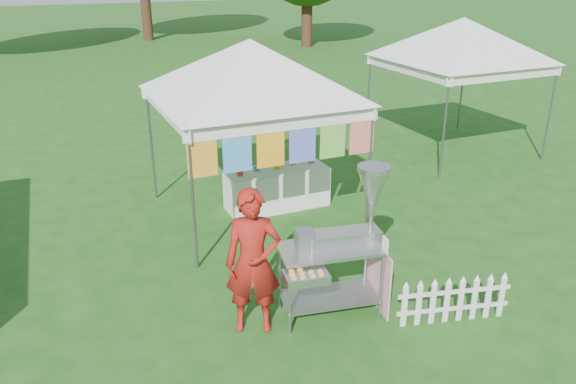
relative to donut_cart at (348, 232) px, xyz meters
name	(u,v)px	position (x,y,z in m)	size (l,w,h in m)	color
ground	(355,321)	(0.03, -0.23, -1.13)	(120.00, 120.00, 0.00)	#1F4D16
canopy_main	(250,39)	(0.03, 3.27, 1.86)	(4.24, 4.24, 3.45)	#59595E
canopy_right	(464,18)	(5.53, 4.77, 1.86)	(4.24, 4.24, 3.45)	#59595E
donut_cart	(348,232)	(0.00, 0.00, 0.00)	(1.50, 0.93, 1.92)	gray
vendor	(253,262)	(-1.14, 0.17, -0.23)	(0.65, 0.43, 1.79)	maroon
picket_fence	(454,301)	(1.12, -0.70, -0.84)	(1.40, 0.38, 0.56)	silver
display_table	(277,188)	(0.53, 3.40, -0.77)	(1.80, 0.70, 0.72)	white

